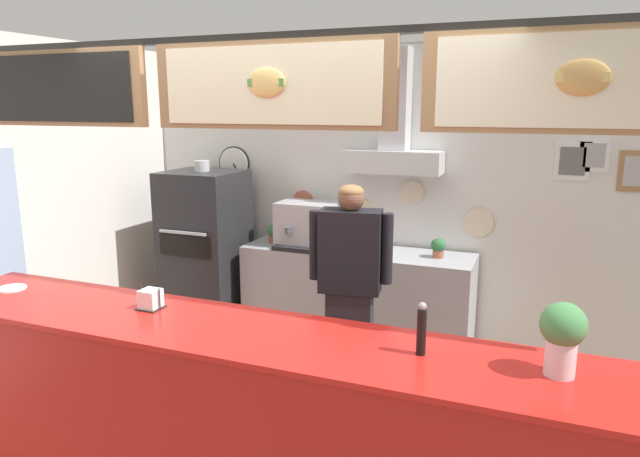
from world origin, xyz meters
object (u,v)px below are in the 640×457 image
object	(u,v)px
pizza_oven	(206,250)
potted_rosemary	(273,233)
basil_vase	(562,336)
napkin_holder	(151,300)
pepper_grinder	(422,329)
espresso_machine	(308,225)
potted_oregano	(438,247)
shop_worker	(350,294)
condiment_plate	(11,288)

from	to	relation	value
pizza_oven	potted_rosemary	xyz separation A→B (m)	(0.67, 0.15, 0.20)
basil_vase	potted_rosemary	bearing A→B (deg)	137.73
napkin_holder	pepper_grinder	bearing A→B (deg)	-1.49
espresso_machine	potted_oregano	bearing A→B (deg)	2.39
potted_rosemary	shop_worker	bearing A→B (deg)	-45.01
potted_oregano	napkin_holder	distance (m)	2.58
shop_worker	napkin_holder	bearing A→B (deg)	42.45
espresso_machine	napkin_holder	xyz separation A→B (m)	(-0.04, -2.22, -0.01)
napkin_holder	potted_oregano	bearing A→B (deg)	61.52
potted_rosemary	condiment_plate	size ratio (longest dim) A/B	0.99
shop_worker	espresso_machine	xyz separation A→B (m)	(-0.80, 1.15, 0.20)
basil_vase	napkin_holder	world-z (taller)	basil_vase
shop_worker	potted_oregano	xyz separation A→B (m)	(0.39, 1.20, 0.09)
potted_rosemary	basil_vase	world-z (taller)	basil_vase
potted_rosemary	basil_vase	bearing A→B (deg)	-42.27
potted_rosemary	napkin_holder	xyz separation A→B (m)	(0.32, -2.23, 0.09)
shop_worker	potted_oregano	size ratio (longest dim) A/B	9.75
potted_rosemary	pizza_oven	bearing A→B (deg)	-167.36
napkin_holder	condiment_plate	world-z (taller)	napkin_holder
napkin_holder	pizza_oven	bearing A→B (deg)	115.39
basil_vase	napkin_holder	size ratio (longest dim) A/B	2.44
potted_oregano	condiment_plate	size ratio (longest dim) A/B	0.95
espresso_machine	condiment_plate	xyz separation A→B (m)	(-1.09, -2.26, -0.06)
potted_oregano	napkin_holder	size ratio (longest dim) A/B	1.26
espresso_machine	condiment_plate	size ratio (longest dim) A/B	3.10
espresso_machine	potted_rosemary	size ratio (longest dim) A/B	3.12
basil_vase	condiment_plate	distance (m)	3.22
shop_worker	potted_rosemary	size ratio (longest dim) A/B	9.32
pizza_oven	napkin_holder	distance (m)	2.33
pizza_oven	shop_worker	size ratio (longest dim) A/B	1.00
shop_worker	pepper_grinder	distance (m)	1.35
potted_oregano	condiment_plate	world-z (taller)	potted_oregano
pizza_oven	potted_oregano	size ratio (longest dim) A/B	9.80
espresso_machine	pepper_grinder	distance (m)	2.73
potted_rosemary	napkin_holder	bearing A→B (deg)	-81.73
potted_rosemary	pepper_grinder	distance (m)	2.96
pizza_oven	potted_oregano	world-z (taller)	pizza_oven
potted_oregano	pepper_grinder	world-z (taller)	pepper_grinder
pizza_oven	shop_worker	xyz separation A→B (m)	(1.83, -1.02, 0.10)
espresso_machine	potted_oregano	xyz separation A→B (m)	(1.19, 0.05, -0.11)
basil_vase	pepper_grinder	xyz separation A→B (m)	(-0.60, -0.01, -0.05)
pizza_oven	shop_worker	distance (m)	2.10
espresso_machine	condiment_plate	distance (m)	2.51
shop_worker	basil_vase	xyz separation A→B (m)	(1.32, -1.10, 0.32)
potted_oregano	pepper_grinder	xyz separation A→B (m)	(0.33, -2.31, 0.17)
pizza_oven	espresso_machine	size ratio (longest dim) A/B	3.00
shop_worker	condiment_plate	size ratio (longest dim) A/B	9.26
condiment_plate	pepper_grinder	bearing A→B (deg)	-0.09
basil_vase	condiment_plate	world-z (taller)	basil_vase
shop_worker	potted_oregano	world-z (taller)	shop_worker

